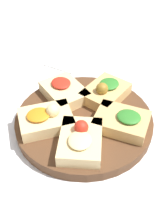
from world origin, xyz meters
TOP-DOWN VIEW (x-y plane):
  - ground_plane at (0.00, 0.00)m, footprint 3.00×3.00m
  - serving_board at (0.00, 0.00)m, footprint 0.32×0.32m
  - focaccia_slice_0 at (-0.09, 0.00)m, footprint 0.12×0.09m
  - focaccia_slice_1 at (-0.03, -0.08)m, footprint 0.11×0.13m
  - focaccia_slice_2 at (0.07, -0.05)m, footprint 0.14×0.13m
  - focaccia_slice_3 at (0.07, 0.05)m, footprint 0.14×0.14m
  - focaccia_slice_4 at (-0.02, 0.08)m, footprint 0.11×0.13m
  - napkin_stack at (0.15, -0.23)m, footprint 0.12×0.10m

SIDE VIEW (x-z plane):
  - ground_plane at x=0.00m, z-range 0.00..0.00m
  - napkin_stack at x=0.15m, z-range 0.00..0.01m
  - serving_board at x=0.00m, z-range 0.00..0.03m
  - focaccia_slice_0 at x=-0.09m, z-range 0.02..0.06m
  - focaccia_slice_2 at x=0.07m, z-range 0.02..0.06m
  - focaccia_slice_1 at x=-0.03m, z-range 0.02..0.07m
  - focaccia_slice_3 at x=0.07m, z-range 0.02..0.07m
  - focaccia_slice_4 at x=-0.02m, z-range 0.02..0.07m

